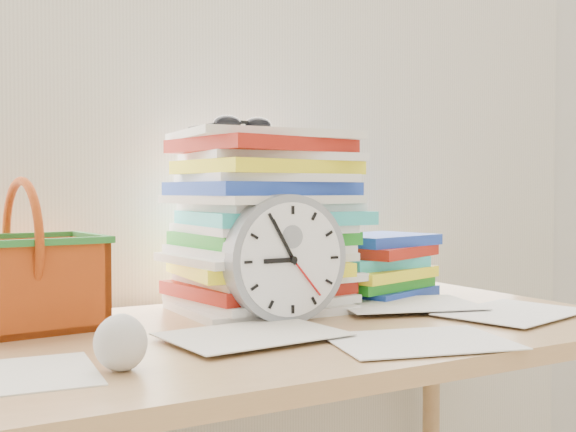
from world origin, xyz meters
TOP-DOWN VIEW (x-y plane):
  - curtain at (0.00, 1.98)m, footprint 2.40×0.01m
  - desk at (0.00, 1.60)m, footprint 1.40×0.70m
  - paper_stack at (0.10, 1.78)m, footprint 0.37×0.31m
  - clock at (0.06, 1.63)m, footprint 0.24×0.05m
  - sunglasses at (0.06, 1.80)m, footprint 0.15×0.13m
  - book_stack at (0.39, 1.79)m, footprint 0.32×0.28m
  - basket at (-0.37, 1.80)m, footprint 0.28×0.23m
  - crumpled_ball at (-0.31, 1.43)m, footprint 0.08×0.08m
  - scattered_papers at (0.00, 1.60)m, footprint 1.26×0.42m

SIDE VIEW (x-z plane):
  - desk at x=0.00m, z-range 0.30..1.05m
  - scattered_papers at x=0.00m, z-range 0.75..0.77m
  - crumpled_ball at x=-0.31m, z-range 0.75..0.83m
  - book_stack at x=0.39m, z-range 0.75..0.89m
  - clock at x=0.06m, z-range 0.75..0.99m
  - basket at x=-0.37m, z-range 0.75..1.01m
  - paper_stack at x=0.10m, z-range 0.75..1.11m
  - sunglasses at x=0.06m, z-range 1.11..1.15m
  - curtain at x=0.00m, z-range 0.05..2.55m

